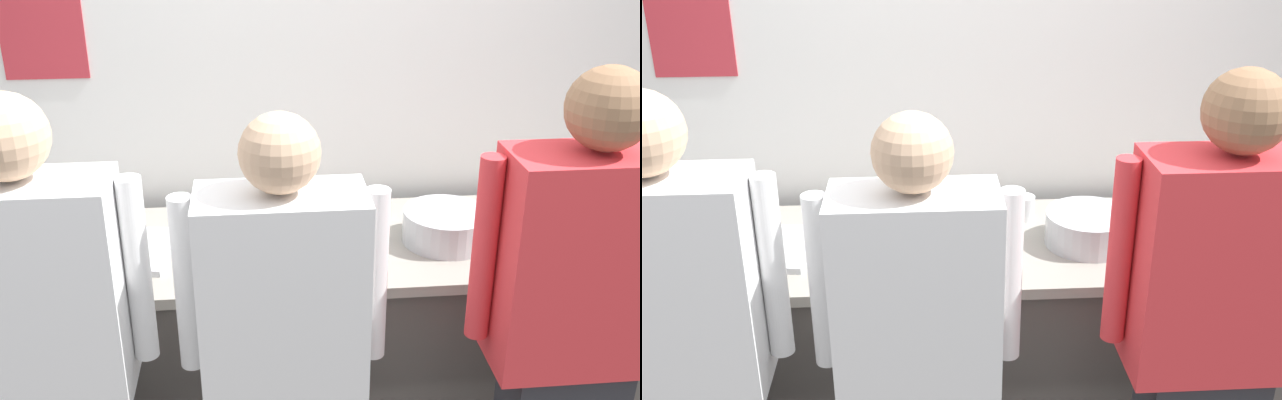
{
  "view_description": "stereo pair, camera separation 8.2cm",
  "coord_description": "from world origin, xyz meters",
  "views": [
    {
      "loc": [
        -0.15,
        -2.03,
        2.15
      ],
      "look_at": [
        0.09,
        0.37,
        1.09
      ],
      "focal_mm": 40.17,
      "sensor_mm": 36.0,
      "label": 1
    },
    {
      "loc": [
        -0.07,
        -2.04,
        2.15
      ],
      "look_at": [
        0.09,
        0.37,
        1.09
      ],
      "focal_mm": 40.17,
      "sensor_mm": 36.0,
      "label": 2
    }
  ],
  "objects": [
    {
      "name": "ramekin_green_sauce",
      "position": [
        1.09,
        0.3,
        0.93
      ],
      "size": [
        0.08,
        0.08,
        0.04
      ],
      "color": "white",
      "rests_on": "prep_counter"
    },
    {
      "name": "chef_far_right",
      "position": [
        0.77,
        -0.32,
        0.92
      ],
      "size": [
        0.63,
        0.24,
        1.74
      ],
      "color": "#2D2D33",
      "rests_on": "ground"
    },
    {
      "name": "wall_back",
      "position": [
        -0.0,
        0.9,
        1.31
      ],
      "size": [
        4.5,
        0.11,
        2.63
      ],
      "color": "white",
      "rests_on": "ground"
    },
    {
      "name": "prep_counter",
      "position": [
        0.0,
        0.39,
        0.46
      ],
      "size": [
        2.87,
        0.75,
        0.91
      ],
      "color": "#56514C",
      "rests_on": "ground"
    },
    {
      "name": "ramekin_yellow_sauce",
      "position": [
        -0.24,
        0.29,
        0.94
      ],
      "size": [
        0.1,
        0.1,
        0.05
      ],
      "color": "white",
      "rests_on": "prep_counter"
    },
    {
      "name": "chef_center",
      "position": [
        -0.08,
        -0.31,
        0.87
      ],
      "size": [
        0.6,
        0.24,
        1.64
      ],
      "color": "#2D2D33",
      "rests_on": "ground"
    },
    {
      "name": "chef_near_left",
      "position": [
        -0.76,
        -0.31,
        0.9
      ],
      "size": [
        0.62,
        0.24,
        1.71
      ],
      "color": "#2D2D33",
      "rests_on": "ground"
    },
    {
      "name": "plate_stack_front",
      "position": [
        0.05,
        0.38,
        0.95
      ],
      "size": [
        0.23,
        0.23,
        0.07
      ],
      "color": "white",
      "rests_on": "prep_counter"
    },
    {
      "name": "deli_cup",
      "position": [
        0.35,
        0.58,
        0.96
      ],
      "size": [
        0.09,
        0.09,
        0.1
      ],
      "primitive_type": "cylinder",
      "color": "white",
      "rests_on": "prep_counter"
    },
    {
      "name": "sheet_tray",
      "position": [
        -0.72,
        0.37,
        0.93
      ],
      "size": [
        0.55,
        0.41,
        0.02
      ],
      "primitive_type": "cube",
      "rotation": [
        0.0,
        0.0,
        -0.12
      ],
      "color": "#B7BABF",
      "rests_on": "prep_counter"
    },
    {
      "name": "squeeze_bottle_primary",
      "position": [
        0.81,
        0.27,
        1.01
      ],
      "size": [
        0.06,
        0.06,
        0.19
      ],
      "color": "#E5E066",
      "rests_on": "prep_counter"
    },
    {
      "name": "mixing_bowl_steel",
      "position": [
        0.56,
        0.35,
        0.98
      ],
      "size": [
        0.33,
        0.33,
        0.12
      ],
      "primitive_type": "cylinder",
      "color": "#B7BABF",
      "rests_on": "prep_counter"
    }
  ]
}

